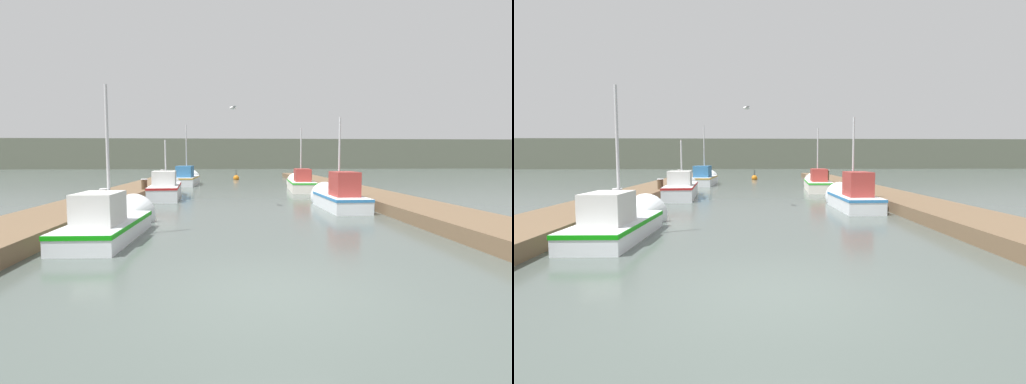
# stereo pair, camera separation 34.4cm
# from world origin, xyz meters

# --- Properties ---
(ground_plane) EXTENTS (200.00, 200.00, 0.00)m
(ground_plane) POSITION_xyz_m (0.00, 0.00, 0.00)
(ground_plane) COLOR #47514C
(dock_left) EXTENTS (2.34, 40.00, 0.42)m
(dock_left) POSITION_xyz_m (-6.07, 16.00, 0.21)
(dock_left) COLOR brown
(dock_left) RESTS_ON ground_plane
(dock_right) EXTENTS (2.34, 40.00, 0.42)m
(dock_right) POSITION_xyz_m (6.07, 16.00, 0.21)
(dock_right) COLOR brown
(dock_right) RESTS_ON ground_plane
(distant_shore_ridge) EXTENTS (120.00, 16.00, 5.29)m
(distant_shore_ridge) POSITION_xyz_m (0.00, 72.12, 2.64)
(distant_shore_ridge) COLOR #565B4C
(distant_shore_ridge) RESTS_ON ground_plane
(fishing_boat_0) EXTENTS (1.54, 4.68, 4.37)m
(fishing_boat_0) POSITION_xyz_m (-3.80, 4.81, 0.37)
(fishing_boat_0) COLOR silver
(fishing_boat_0) RESTS_ON ground_plane
(fishing_boat_1) EXTENTS (1.48, 4.39, 4.05)m
(fishing_boat_1) POSITION_xyz_m (3.76, 10.06, 0.47)
(fishing_boat_1) COLOR silver
(fishing_boat_1) RESTS_ON ground_plane
(fishing_boat_2) EXTENTS (1.85, 5.89, 3.29)m
(fishing_boat_2) POSITION_xyz_m (-4.00, 15.12, 0.47)
(fishing_boat_2) COLOR silver
(fishing_boat_2) RESTS_ON ground_plane
(fishing_boat_3) EXTENTS (1.83, 5.86, 4.23)m
(fishing_boat_3) POSITION_xyz_m (3.81, 19.19, 0.44)
(fishing_boat_3) COLOR silver
(fishing_boat_3) RESTS_ON ground_plane
(fishing_boat_4) EXTENTS (1.67, 5.55, 4.89)m
(fishing_boat_4) POSITION_xyz_m (-3.92, 24.57, 0.49)
(fishing_boat_4) COLOR silver
(fishing_boat_4) RESTS_ON ground_plane
(mooring_piling_0) EXTENTS (0.36, 0.36, 1.29)m
(mooring_piling_0) POSITION_xyz_m (-4.89, 19.65, 0.65)
(mooring_piling_0) COLOR #473523
(mooring_piling_0) RESTS_ON ground_plane
(mooring_piling_1) EXTENTS (0.34, 0.34, 0.96)m
(mooring_piling_1) POSITION_xyz_m (-5.11, 15.04, 0.49)
(mooring_piling_1) COLOR #473523
(mooring_piling_1) RESTS_ON ground_plane
(mooring_piling_2) EXTENTS (0.33, 0.33, 1.03)m
(mooring_piling_2) POSITION_xyz_m (-4.91, 7.76, 0.52)
(mooring_piling_2) COLOR #473523
(mooring_piling_2) RESTS_ON ground_plane
(mooring_piling_3) EXTENTS (0.28, 0.28, 1.23)m
(mooring_piling_3) POSITION_xyz_m (4.80, 20.92, 0.62)
(mooring_piling_3) COLOR #473523
(mooring_piling_3) RESTS_ON ground_plane
(channel_buoy) EXTENTS (0.55, 0.55, 1.05)m
(channel_buoy) POSITION_xyz_m (-0.08, 30.84, 0.16)
(channel_buoy) COLOR #BF6513
(channel_buoy) RESTS_ON ground_plane
(seagull_lead) EXTENTS (0.31, 0.56, 0.12)m
(seagull_lead) POSITION_xyz_m (-0.53, 10.16, 4.04)
(seagull_lead) COLOR white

